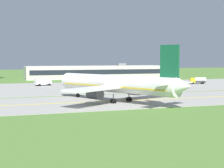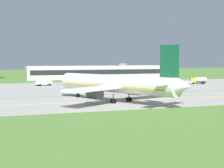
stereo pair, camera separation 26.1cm
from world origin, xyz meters
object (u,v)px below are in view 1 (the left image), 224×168
at_px(service_truck_catering, 198,80).
at_px(service_truck_pushback, 43,82).
at_px(airplane_lead, 116,84).
at_px(service_truck_baggage, 133,81).

height_order(service_truck_catering, service_truck_pushback, service_truck_catering).
height_order(airplane_lead, service_truck_catering, airplane_lead).
bearing_deg(service_truck_baggage, airplane_lead, -116.80).
distance_m(service_truck_baggage, service_truck_catering, 25.77).
bearing_deg(service_truck_pushback, service_truck_baggage, -10.64).
height_order(airplane_lead, service_truck_baggage, airplane_lead).
height_order(airplane_lead, service_truck_pushback, airplane_lead).
distance_m(airplane_lead, service_truck_baggage, 53.74).
bearing_deg(service_truck_baggage, service_truck_pushback, 169.36).
bearing_deg(airplane_lead, service_truck_baggage, 63.20).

